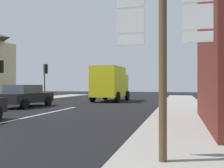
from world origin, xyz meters
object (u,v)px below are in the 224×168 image
object	(u,v)px
sedan_far	(25,96)
traffic_light_far_left	(45,74)
route_sign_post	(163,59)
delivery_truck	(110,83)
traffic_light_near_left	(0,72)

from	to	relation	value
sedan_far	traffic_light_far_left	bearing A→B (deg)	109.39
sedan_far	route_sign_post	bearing A→B (deg)	-47.24
sedan_far	route_sign_post	distance (m)	14.11
traffic_light_far_left	delivery_truck	bearing A→B (deg)	1.28
sedan_far	traffic_light_near_left	distance (m)	3.05
route_sign_post	traffic_light_near_left	bearing A→B (deg)	137.48
route_sign_post	traffic_light_far_left	bearing A→B (deg)	124.69
traffic_light_near_left	traffic_light_far_left	bearing A→B (deg)	90.00
delivery_truck	traffic_light_near_left	size ratio (longest dim) A/B	1.58
sedan_far	traffic_light_near_left	size ratio (longest dim) A/B	1.32
traffic_light_near_left	traffic_light_far_left	size ratio (longest dim) A/B	0.93
route_sign_post	traffic_light_far_left	xyz separation A→B (m)	(-12.03, 17.38, 0.64)
route_sign_post	sedan_far	bearing A→B (deg)	132.76
sedan_far	route_sign_post	size ratio (longest dim) A/B	1.33
sedan_far	delivery_truck	xyz separation A→B (m)	(3.86, 7.20, 0.89)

